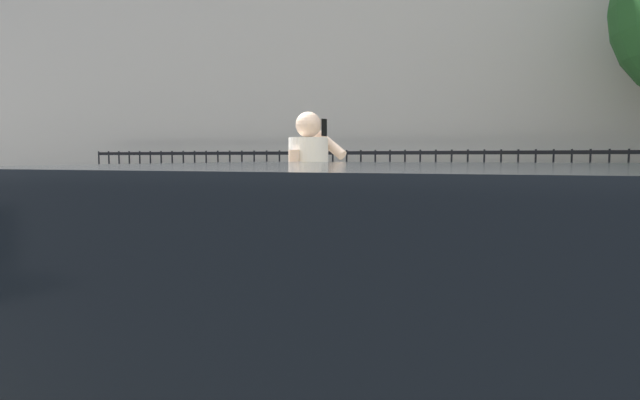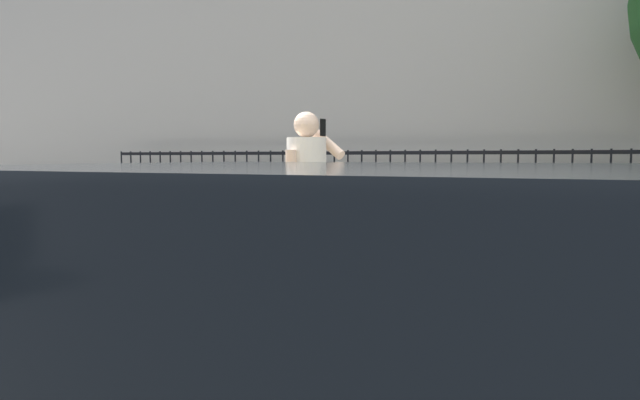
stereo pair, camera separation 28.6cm
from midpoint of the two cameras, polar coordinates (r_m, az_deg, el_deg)
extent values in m
plane|color=black|center=(4.02, -12.37, -16.99)|extent=(60.00, 60.00, 0.00)
cube|color=#9E9B93|center=(5.85, 0.26, -9.26)|extent=(28.00, 4.40, 0.15)
cube|color=beige|center=(12.20, 12.40, 19.90)|extent=(28.00, 4.00, 9.45)
cube|color=black|center=(9.21, 9.14, 4.97)|extent=(12.00, 0.04, 0.06)
cylinder|color=black|center=(12.14, -19.62, 1.10)|extent=(0.03, 0.03, 1.60)
cylinder|color=black|center=(11.97, -18.72, 1.08)|extent=(0.03, 0.03, 1.60)
cylinder|color=black|center=(11.80, -17.79, 1.06)|extent=(0.03, 0.03, 1.60)
cylinder|color=black|center=(11.64, -16.83, 1.03)|extent=(0.03, 0.03, 1.60)
cylinder|color=black|center=(11.48, -15.85, 1.01)|extent=(0.03, 0.03, 1.60)
cylinder|color=black|center=(11.32, -14.84, 0.98)|extent=(0.03, 0.03, 1.60)
cylinder|color=black|center=(11.17, -13.80, 0.96)|extent=(0.03, 0.03, 1.60)
cylinder|color=black|center=(11.02, -12.73, 0.93)|extent=(0.03, 0.03, 1.60)
cylinder|color=black|center=(10.87, -11.64, 0.90)|extent=(0.03, 0.03, 1.60)
cylinder|color=black|center=(10.73, -10.51, 0.87)|extent=(0.03, 0.03, 1.60)
cylinder|color=black|center=(10.59, -9.36, 0.84)|extent=(0.03, 0.03, 1.60)
cylinder|color=black|center=(10.46, -8.17, 0.81)|extent=(0.03, 0.03, 1.60)
cylinder|color=black|center=(10.33, -6.96, 0.77)|extent=(0.03, 0.03, 1.60)
cylinder|color=black|center=(10.21, -5.71, 0.74)|extent=(0.03, 0.03, 1.60)
cylinder|color=black|center=(10.09, -4.43, 0.71)|extent=(0.03, 0.03, 1.60)
cylinder|color=black|center=(9.97, -3.13, 0.67)|extent=(0.03, 0.03, 1.60)
cylinder|color=black|center=(9.86, -1.79, 0.63)|extent=(0.03, 0.03, 1.60)
cylinder|color=black|center=(9.76, -0.43, 0.59)|extent=(0.03, 0.03, 1.60)
cylinder|color=black|center=(9.66, 0.96, 0.55)|extent=(0.03, 0.03, 1.60)
cylinder|color=black|center=(9.57, 2.38, 0.51)|extent=(0.03, 0.03, 1.60)
cylinder|color=black|center=(9.49, 3.83, 0.47)|extent=(0.03, 0.03, 1.60)
cylinder|color=black|center=(9.41, 5.30, 0.42)|extent=(0.03, 0.03, 1.60)
cylinder|color=black|center=(9.33, 6.79, 0.38)|extent=(0.03, 0.03, 1.60)
cylinder|color=black|center=(9.27, 8.31, 0.33)|extent=(0.03, 0.03, 1.60)
cylinder|color=black|center=(9.21, 9.85, 0.29)|extent=(0.03, 0.03, 1.60)
cylinder|color=black|center=(9.15, 11.41, 0.24)|extent=(0.03, 0.03, 1.60)
cylinder|color=black|center=(9.11, 12.98, 0.19)|extent=(0.03, 0.03, 1.60)
cylinder|color=black|center=(9.07, 14.57, 0.15)|extent=(0.03, 0.03, 1.60)
cylinder|color=black|center=(9.03, 16.17, 0.10)|extent=(0.03, 0.03, 1.60)
cylinder|color=black|center=(9.01, 17.79, 0.05)|extent=(0.03, 0.03, 1.60)
cylinder|color=black|center=(8.99, 19.41, 0.00)|extent=(0.03, 0.03, 1.60)
cylinder|color=black|center=(8.98, 21.03, -0.05)|extent=(0.03, 0.03, 1.60)
cylinder|color=black|center=(8.98, 22.66, -0.10)|extent=(0.03, 0.03, 1.60)
cylinder|color=black|center=(8.98, 24.29, -0.15)|extent=(0.03, 0.03, 1.60)
cylinder|color=black|center=(8.99, 25.92, -0.20)|extent=(0.03, 0.03, 1.60)
cylinder|color=black|center=(9.01, 27.54, -0.25)|extent=(0.03, 0.03, 1.60)
cylinder|color=black|center=(9.03, 29.15, -0.30)|extent=(0.03, 0.03, 1.60)
cylinder|color=black|center=(9.07, 30.75, -0.35)|extent=(0.03, 0.03, 1.60)
cube|color=black|center=(1.43, 13.55, -7.48)|extent=(2.05, 1.66, 0.55)
cylinder|color=black|center=(2.85, -7.98, -19.29)|extent=(0.65, 0.24, 0.64)
cylinder|color=beige|center=(4.79, 1.08, -6.67)|extent=(0.15, 0.15, 0.78)
cylinder|color=beige|center=(4.64, -0.45, -7.04)|extent=(0.15, 0.15, 0.78)
cylinder|color=silver|center=(4.62, 0.33, 2.24)|extent=(0.42, 0.42, 0.71)
sphere|color=beige|center=(4.63, 0.34, 8.01)|extent=(0.22, 0.22, 0.22)
cylinder|color=beige|center=(4.78, 1.84, 6.59)|extent=(0.50, 0.22, 0.38)
cylinder|color=beige|center=(4.47, -1.27, 1.87)|extent=(0.09, 0.09, 0.54)
cube|color=black|center=(4.71, 2.06, 7.70)|extent=(0.03, 0.07, 0.15)
cube|color=brown|center=(4.43, -1.77, 0.75)|extent=(0.23, 0.31, 0.34)
cube|color=brown|center=(6.89, 29.31, -3.31)|extent=(1.60, 0.45, 0.05)
cube|color=brown|center=(6.67, 29.59, -1.14)|extent=(1.60, 0.06, 0.44)
cube|color=#333338|center=(6.88, 23.40, -5.22)|extent=(0.08, 0.41, 0.40)
camera|label=1|loc=(0.14, -88.33, 0.13)|focal=30.15mm
camera|label=2|loc=(0.14, 91.67, -0.13)|focal=30.15mm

